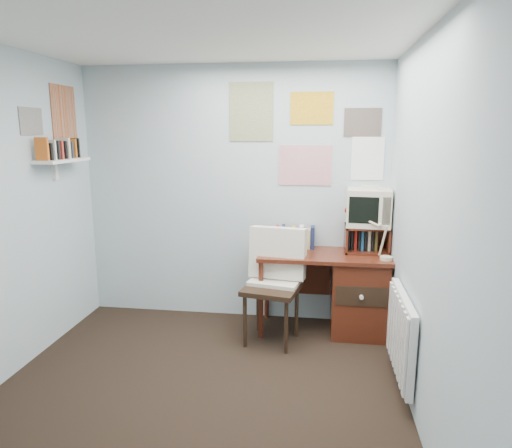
{
  "coord_description": "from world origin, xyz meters",
  "views": [
    {
      "loc": [
        0.83,
        -2.65,
        1.87
      ],
      "look_at": [
        0.33,
        1.0,
        1.12
      ],
      "focal_mm": 32.0,
      "sensor_mm": 36.0,
      "label": 1
    }
  ],
  "objects_px": {
    "desk_chair": "(272,289)",
    "radiator": "(401,335)",
    "desk": "(352,291)",
    "tv_riser": "(367,239)",
    "crt_tv": "(369,206)",
    "desk_lamp": "(387,238)",
    "wall_shelf": "(62,160)"
  },
  "relations": [
    {
      "from": "desk_lamp",
      "to": "radiator",
      "type": "distance_m",
      "value": 0.95
    },
    {
      "from": "desk_lamp",
      "to": "tv_riser",
      "type": "bearing_deg",
      "value": 135.32
    },
    {
      "from": "desk",
      "to": "wall_shelf",
      "type": "height_order",
      "value": "wall_shelf"
    },
    {
      "from": "desk_chair",
      "to": "desk",
      "type": "bearing_deg",
      "value": 34.33
    },
    {
      "from": "desk_lamp",
      "to": "wall_shelf",
      "type": "relative_size",
      "value": 0.64
    },
    {
      "from": "desk",
      "to": "desk_lamp",
      "type": "relative_size",
      "value": 3.01
    },
    {
      "from": "desk_lamp",
      "to": "tv_riser",
      "type": "relative_size",
      "value": 1.0
    },
    {
      "from": "radiator",
      "to": "desk_lamp",
      "type": "bearing_deg",
      "value": 91.46
    },
    {
      "from": "radiator",
      "to": "wall_shelf",
      "type": "bearing_deg",
      "value": 169.11
    },
    {
      "from": "crt_tv",
      "to": "desk_lamp",
      "type": "bearing_deg",
      "value": -57.66
    },
    {
      "from": "desk",
      "to": "desk_lamp",
      "type": "xyz_separation_m",
      "value": [
        0.27,
        -0.14,
        0.55
      ]
    },
    {
      "from": "desk_lamp",
      "to": "wall_shelf",
      "type": "distance_m",
      "value": 2.93
    },
    {
      "from": "desk_chair",
      "to": "radiator",
      "type": "xyz_separation_m",
      "value": [
        1.02,
        -0.62,
        -0.08
      ]
    },
    {
      "from": "desk_lamp",
      "to": "wall_shelf",
      "type": "bearing_deg",
      "value": -160.53
    },
    {
      "from": "crt_tv",
      "to": "wall_shelf",
      "type": "bearing_deg",
      "value": -164.48
    },
    {
      "from": "desk_chair",
      "to": "tv_riser",
      "type": "xyz_separation_m",
      "value": [
        0.85,
        0.42,
        0.39
      ]
    },
    {
      "from": "wall_shelf",
      "to": "crt_tv",
      "type": "bearing_deg",
      "value": 10.71
    },
    {
      "from": "desk",
      "to": "desk_chair",
      "type": "height_order",
      "value": "desk_chair"
    },
    {
      "from": "desk_chair",
      "to": "radiator",
      "type": "height_order",
      "value": "desk_chair"
    },
    {
      "from": "crt_tv",
      "to": "wall_shelf",
      "type": "xyz_separation_m",
      "value": [
        -2.7,
        -0.51,
        0.42
      ]
    },
    {
      "from": "tv_riser",
      "to": "crt_tv",
      "type": "distance_m",
      "value": 0.31
    },
    {
      "from": "tv_riser",
      "to": "wall_shelf",
      "type": "bearing_deg",
      "value": -169.68
    },
    {
      "from": "tv_riser",
      "to": "crt_tv",
      "type": "bearing_deg",
      "value": 69.89
    },
    {
      "from": "desk",
      "to": "wall_shelf",
      "type": "bearing_deg",
      "value": -171.6
    },
    {
      "from": "desk",
      "to": "desk_lamp",
      "type": "distance_m",
      "value": 0.63
    },
    {
      "from": "crt_tv",
      "to": "radiator",
      "type": "distance_m",
      "value": 1.32
    },
    {
      "from": "desk",
      "to": "wall_shelf",
      "type": "distance_m",
      "value": 2.87
    },
    {
      "from": "desk_lamp",
      "to": "wall_shelf",
      "type": "xyz_separation_m",
      "value": [
        -2.84,
        -0.24,
        0.66
      ]
    },
    {
      "from": "radiator",
      "to": "crt_tv",
      "type": "bearing_deg",
      "value": 98.73
    },
    {
      "from": "desk_chair",
      "to": "desk_lamp",
      "type": "height_order",
      "value": "desk_lamp"
    },
    {
      "from": "desk_chair",
      "to": "radiator",
      "type": "relative_size",
      "value": 1.24
    },
    {
      "from": "tv_riser",
      "to": "desk_lamp",
      "type": "bearing_deg",
      "value": -59.4
    }
  ]
}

